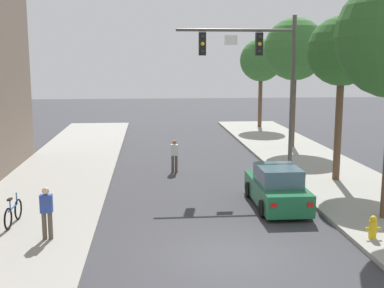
{
  "coord_description": "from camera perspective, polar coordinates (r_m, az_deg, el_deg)",
  "views": [
    {
      "loc": [
        -2.21,
        -13.05,
        5.54
      ],
      "look_at": [
        -0.37,
        7.56,
        2.0
      ],
      "focal_mm": 45.39,
      "sensor_mm": 36.0,
      "label": 1
    }
  ],
  "objects": [
    {
      "name": "ground_plane",
      "position": [
        14.35,
        4.26,
        -13.03
      ],
      "size": [
        120.0,
        120.0,
        0.0
      ],
      "primitive_type": "plane",
      "color": "#38383D"
    },
    {
      "name": "traffic_signal_mast",
      "position": [
        23.21,
        8.1,
        9.01
      ],
      "size": [
        5.63,
        0.38,
        7.5
      ],
      "color": "#514C47",
      "rests_on": "sidewalk_right"
    },
    {
      "name": "car_lead_green",
      "position": [
        18.99,
        9.93,
        -5.14
      ],
      "size": [
        1.86,
        4.25,
        1.6
      ],
      "color": "#1E663D",
      "rests_on": "ground"
    },
    {
      "name": "fire_hydrant",
      "position": [
        16.13,
        20.48,
        -9.12
      ],
      "size": [
        0.48,
        0.24,
        0.72
      ],
      "color": "gold",
      "rests_on": "sidewalk_right"
    },
    {
      "name": "bicycle_leaning",
      "position": [
        17.39,
        -20.27,
        -7.62
      ],
      "size": [
        0.15,
        1.77,
        0.98
      ],
      "color": "black",
      "rests_on": "sidewalk_left"
    },
    {
      "name": "street_tree_second",
      "position": [
        22.82,
        17.23,
        10.26
      ],
      "size": [
        3.08,
        3.08,
        7.38
      ],
      "color": "brown",
      "rests_on": "sidewalk_right"
    },
    {
      "name": "pedestrian_sidewalk_left_walker",
      "position": [
        15.52,
        -16.72,
        -7.49
      ],
      "size": [
        0.36,
        0.22,
        1.64
      ],
      "color": "brown",
      "rests_on": "sidewalk_left"
    },
    {
      "name": "pedestrian_crossing_road",
      "position": [
        24.41,
        -2.08,
        -1.22
      ],
      "size": [
        0.36,
        0.22,
        1.64
      ],
      "color": "brown",
      "rests_on": "ground"
    },
    {
      "name": "street_tree_farthest",
      "position": [
        40.34,
        8.12,
        9.68
      ],
      "size": [
        3.44,
        3.44,
        7.19
      ],
      "color": "brown",
      "rests_on": "sidewalk_right"
    },
    {
      "name": "street_tree_third",
      "position": [
        31.28,
        12.01,
        10.79
      ],
      "size": [
        3.85,
        3.85,
        8.05
      ],
      "color": "brown",
      "rests_on": "sidewalk_right"
    }
  ]
}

